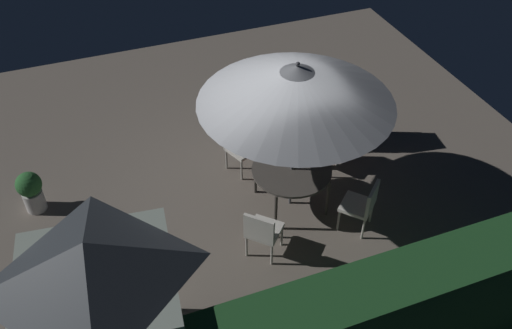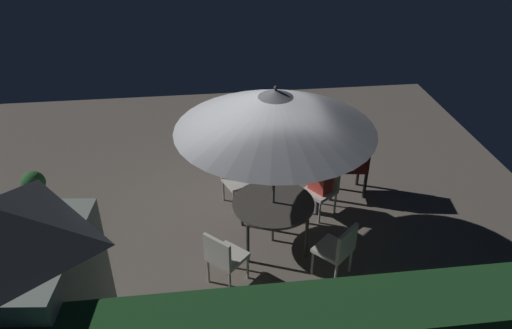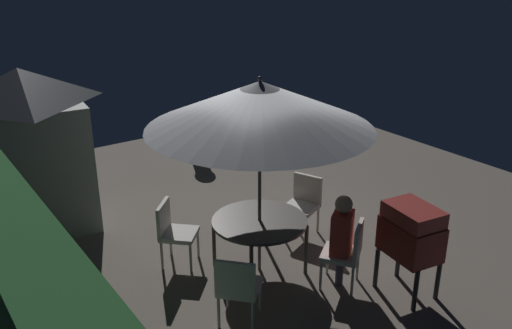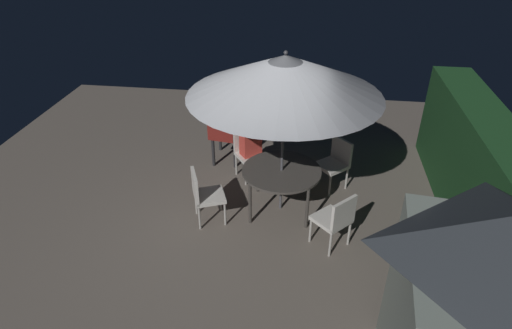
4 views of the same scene
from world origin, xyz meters
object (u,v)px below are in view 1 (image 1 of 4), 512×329
object	(u,v)px
person_in_red	(325,132)
chair_far_side	(239,143)
patio_umbrella	(297,84)
chair_toward_hedge	(262,231)
potted_plant_by_shed	(31,190)
garden_shed	(106,317)
chair_toward_house	(363,204)
patio_table	(292,172)
bbq_grill	(343,104)
chair_near_shed	(327,142)

from	to	relation	value
person_in_red	chair_far_side	bearing A→B (deg)	-21.37
patio_umbrella	person_in_red	xyz separation A→B (m)	(-0.89, -0.63, -1.52)
patio_umbrella	chair_toward_hedge	world-z (taller)	patio_umbrella
potted_plant_by_shed	chair_toward_hedge	bearing A→B (deg)	144.70
chair_toward_hedge	potted_plant_by_shed	xyz separation A→B (m)	(3.10, -2.19, -0.11)
garden_shed	chair_toward_hedge	world-z (taller)	garden_shed
chair_toward_hedge	chair_toward_house	xyz separation A→B (m)	(-1.63, 0.03, 0.00)
patio_table	chair_toward_house	bearing A→B (deg)	132.28
patio_table	chair_toward_house	xyz separation A→B (m)	(-0.80, 0.88, -0.17)
patio_umbrella	person_in_red	size ratio (longest dim) A/B	2.24
chair_toward_house	chair_far_side	bearing A→B (deg)	-58.02
bbq_grill	chair_near_shed	bearing A→B (deg)	42.94
chair_far_side	chair_toward_hedge	distance (m)	2.05
bbq_grill	chair_far_side	distance (m)	2.01
patio_umbrella	chair_toward_house	distance (m)	2.15
patio_table	bbq_grill	bearing A→B (deg)	-141.83
garden_shed	chair_near_shed	bearing A→B (deg)	-146.23
chair_toward_house	garden_shed	bearing A→B (deg)	16.53
garden_shed	chair_far_side	size ratio (longest dim) A/B	2.76
garden_shed	chair_far_side	bearing A→B (deg)	-129.39
garden_shed	potted_plant_by_shed	distance (m)	3.59
patio_table	potted_plant_by_shed	size ratio (longest dim) A/B	1.70
bbq_grill	potted_plant_by_shed	distance (m)	5.45
chair_near_shed	chair_toward_house	size ratio (longest dim) A/B	1.00
chair_near_shed	chair_toward_house	distance (m)	1.57
patio_umbrella	chair_far_side	bearing A→B (deg)	-67.81
person_in_red	garden_shed	bearing A→B (deg)	33.75
patio_table	bbq_grill	world-z (taller)	bbq_grill
garden_shed	patio_umbrella	world-z (taller)	patio_umbrella
chair_far_side	patio_umbrella	bearing A→B (deg)	112.19
garden_shed	chair_far_side	world-z (taller)	garden_shed
garden_shed	potted_plant_by_shed	world-z (taller)	garden_shed
potted_plant_by_shed	bbq_grill	bearing A→B (deg)	178.36
garden_shed	chair_toward_house	xyz separation A→B (m)	(-3.91, -1.16, -0.74)
patio_umbrella	bbq_grill	distance (m)	2.41
person_in_red	patio_umbrella	bearing A→B (deg)	35.16
patio_umbrella	chair_near_shed	size ratio (longest dim) A/B	3.14
patio_table	person_in_red	bearing A→B (deg)	-144.84
chair_toward_house	patio_table	bearing A→B (deg)	-47.72
garden_shed	chair_toward_hedge	xyz separation A→B (m)	(-2.28, -1.19, -0.74)
garden_shed	potted_plant_by_shed	xyz separation A→B (m)	(0.82, -3.38, -0.85)
patio_umbrella	potted_plant_by_shed	xyz separation A→B (m)	(3.92, -1.34, -1.90)
patio_umbrella	bbq_grill	xyz separation A→B (m)	(-1.51, -1.19, -1.46)
patio_umbrella	potted_plant_by_shed	distance (m)	4.56
person_in_red	patio_table	bearing A→B (deg)	35.16
chair_near_shed	person_in_red	world-z (taller)	person_in_red
bbq_grill	chair_toward_hedge	distance (m)	3.12
garden_shed	chair_far_side	xyz separation A→B (m)	(-2.63, -3.21, -0.74)
chair_toward_hedge	chair_near_shed	bearing A→B (deg)	-139.40
bbq_grill	person_in_red	size ratio (longest dim) A/B	0.95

